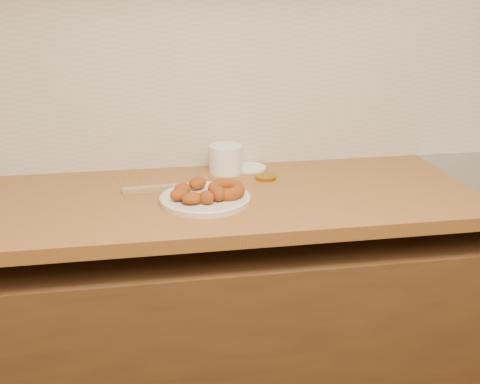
% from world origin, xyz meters
% --- Properties ---
extents(wall_back, '(4.00, 0.02, 2.70)m').
position_xyz_m(wall_back, '(0.00, 2.00, 1.35)').
color(wall_back, '#BAAB90').
rests_on(wall_back, ground).
extents(base_cabinet, '(3.60, 0.60, 0.77)m').
position_xyz_m(base_cabinet, '(0.00, 1.69, 0.39)').
color(base_cabinet, brown).
rests_on(base_cabinet, floor).
extents(butcher_block, '(2.30, 0.62, 0.04)m').
position_xyz_m(butcher_block, '(-0.65, 1.69, 0.88)').
color(butcher_block, brown).
rests_on(butcher_block, base_cabinet).
extents(backsplash, '(3.60, 0.02, 0.60)m').
position_xyz_m(backsplash, '(0.00, 1.99, 1.20)').
color(backsplash, beige).
rests_on(backsplash, wall_back).
extents(donut_plate, '(0.27, 0.27, 0.02)m').
position_xyz_m(donut_plate, '(-0.33, 1.63, 0.91)').
color(donut_plate, beige).
rests_on(donut_plate, butcher_block).
extents(ring_donut, '(0.14, 0.14, 0.05)m').
position_xyz_m(ring_donut, '(-0.27, 1.63, 0.93)').
color(ring_donut, '#92410F').
rests_on(ring_donut, donut_plate).
extents(fried_dough_chunks, '(0.17, 0.19, 0.04)m').
position_xyz_m(fried_dough_chunks, '(-0.36, 1.62, 0.93)').
color(fried_dough_chunks, '#92410F').
rests_on(fried_dough_chunks, donut_plate).
extents(plastic_tub, '(0.14, 0.14, 0.09)m').
position_xyz_m(plastic_tub, '(-0.23, 1.89, 0.95)').
color(plastic_tub, white).
rests_on(plastic_tub, butcher_block).
extents(tub_lid, '(0.13, 0.13, 0.01)m').
position_xyz_m(tub_lid, '(-0.15, 1.92, 0.90)').
color(tub_lid, white).
rests_on(tub_lid, butcher_block).
extents(brass_jar_lid, '(0.07, 0.07, 0.01)m').
position_xyz_m(brass_jar_lid, '(-0.12, 1.80, 0.91)').
color(brass_jar_lid, '#AA7C19').
rests_on(brass_jar_lid, butcher_block).
extents(wooden_utensil, '(0.19, 0.04, 0.02)m').
position_xyz_m(wooden_utensil, '(-0.48, 1.75, 0.91)').
color(wooden_utensil, '#9B7D53').
rests_on(wooden_utensil, butcher_block).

